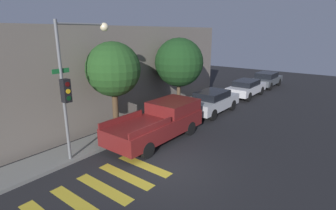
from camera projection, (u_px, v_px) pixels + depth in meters
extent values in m
plane|color=black|center=(165.00, 168.00, 10.40)|extent=(60.00, 60.00, 0.00)
cube|color=slate|center=(100.00, 141.00, 12.78)|extent=(26.00, 1.69, 0.14)
cube|color=slate|center=(49.00, 77.00, 14.56)|extent=(26.00, 6.00, 5.53)
cube|color=gold|center=(78.00, 203.00, 8.26)|extent=(0.45, 2.60, 0.00)
cube|color=gold|center=(104.00, 188.00, 9.04)|extent=(0.45, 2.60, 0.00)
cube|color=gold|center=(125.00, 176.00, 9.82)|extent=(0.45, 2.60, 0.00)
cube|color=gold|center=(144.00, 165.00, 10.60)|extent=(0.45, 2.60, 0.00)
cylinder|color=slate|center=(63.00, 96.00, 10.16)|extent=(0.12, 0.12, 5.66)
cube|color=black|center=(66.00, 91.00, 9.97)|extent=(0.30, 0.30, 0.90)
cylinder|color=#4C0C0C|center=(67.00, 84.00, 9.81)|extent=(0.18, 0.02, 0.18)
cylinder|color=yellow|center=(68.00, 91.00, 9.88)|extent=(0.18, 0.02, 0.18)
cylinder|color=#0C3819|center=(69.00, 98.00, 9.95)|extent=(0.18, 0.02, 0.18)
cube|color=#19662D|center=(61.00, 71.00, 9.90)|extent=(0.70, 0.02, 0.18)
cylinder|color=slate|center=(82.00, 24.00, 10.26)|extent=(2.19, 0.08, 0.08)
sphere|color=#F9E5B2|center=(104.00, 27.00, 11.12)|extent=(0.36, 0.36, 0.36)
cube|color=maroon|center=(155.00, 126.00, 12.86)|extent=(5.34, 2.10, 0.77)
cube|color=maroon|center=(173.00, 106.00, 13.79)|extent=(2.40, 1.93, 0.60)
cube|color=maroon|center=(122.00, 119.00, 12.25)|extent=(2.67, 0.08, 0.28)
cube|color=maroon|center=(151.00, 128.00, 11.16)|extent=(2.67, 0.08, 0.28)
cylinder|color=black|center=(162.00, 121.00, 14.79)|extent=(0.72, 0.22, 0.72)
cylinder|color=black|center=(190.00, 128.00, 13.65)|extent=(0.72, 0.22, 0.72)
cylinder|color=black|center=(117.00, 139.00, 12.28)|extent=(0.72, 0.22, 0.72)
cylinder|color=black|center=(147.00, 150.00, 11.14)|extent=(0.72, 0.22, 0.72)
cube|color=#B7BABF|center=(213.00, 103.00, 17.28)|extent=(4.46, 1.77, 0.68)
cube|color=black|center=(212.00, 95.00, 17.04)|extent=(2.32, 1.56, 0.45)
cylinder|color=black|center=(212.00, 101.00, 18.89)|extent=(0.72, 0.22, 0.72)
cylinder|color=black|center=(232.00, 105.00, 17.95)|extent=(0.72, 0.22, 0.72)
cylinder|color=black|center=(191.00, 110.00, 16.79)|extent=(0.72, 0.22, 0.72)
cylinder|color=black|center=(213.00, 115.00, 15.85)|extent=(0.72, 0.22, 0.72)
cube|color=silver|center=(246.00, 89.00, 21.67)|extent=(4.51, 1.74, 0.60)
cube|color=black|center=(246.00, 83.00, 21.45)|extent=(2.35, 1.53, 0.42)
cylinder|color=black|center=(244.00, 88.00, 23.27)|extent=(0.72, 0.22, 0.72)
cylinder|color=black|center=(261.00, 91.00, 22.35)|extent=(0.72, 0.22, 0.72)
cylinder|color=black|center=(230.00, 94.00, 21.15)|extent=(0.72, 0.22, 0.72)
cylinder|color=black|center=(249.00, 97.00, 20.23)|extent=(0.72, 0.22, 0.72)
cube|color=#4C5156|center=(266.00, 80.00, 25.53)|extent=(4.40, 1.81, 0.56)
cube|color=black|center=(267.00, 75.00, 25.30)|extent=(2.29, 1.59, 0.49)
cylinder|color=black|center=(263.00, 80.00, 27.12)|extent=(0.72, 0.22, 0.72)
cylinder|color=black|center=(279.00, 82.00, 26.16)|extent=(0.72, 0.22, 0.72)
cylinder|color=black|center=(253.00, 84.00, 25.05)|extent=(0.72, 0.22, 0.72)
cylinder|color=black|center=(270.00, 86.00, 24.09)|extent=(0.72, 0.22, 0.72)
cylinder|color=#4C3823|center=(116.00, 114.00, 12.98)|extent=(0.29, 0.29, 2.54)
sphere|color=#234C1E|center=(113.00, 69.00, 12.37)|extent=(2.60, 2.60, 2.60)
cylinder|color=brown|center=(179.00, 97.00, 17.07)|extent=(0.24, 0.24, 2.21)
sphere|color=#193D19|center=(179.00, 62.00, 16.46)|extent=(3.06, 3.06, 3.06)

